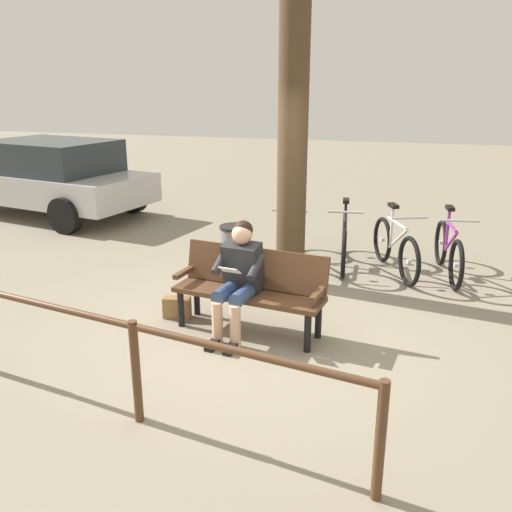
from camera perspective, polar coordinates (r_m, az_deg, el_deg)
ground_plane at (r=5.66m, az=-0.23°, el=-8.64°), size 40.00×40.00×0.00m
bench at (r=5.67m, az=-0.52°, el=-3.01°), size 1.65×0.69×0.87m
person_reading at (r=5.50m, az=-1.83°, el=-1.93°), size 0.53×0.80×1.20m
handbag at (r=6.14m, az=-8.34°, el=-5.39°), size 0.32×0.19×0.24m
tree_trunk at (r=6.71m, az=3.87°, el=12.72°), size 0.37×0.37×3.86m
litter_bin at (r=6.95m, az=-2.17°, el=0.03°), size 0.40×0.40×0.80m
bicycle_red at (r=7.72m, az=19.64°, el=0.51°), size 0.48×1.67×0.94m
bicycle_blue at (r=7.65m, az=14.47°, el=0.85°), size 0.74×1.57×0.94m
bicycle_green at (r=7.82m, az=9.29°, el=1.56°), size 0.48×1.68×0.94m
bicycle_black at (r=7.81m, az=4.03°, el=1.72°), size 0.48×1.68×0.94m
railing_fence at (r=4.21m, az=-12.72°, el=-9.68°), size 3.76×0.73×0.85m
parked_car at (r=11.42m, az=-21.04°, el=7.88°), size 4.47×2.62×1.47m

